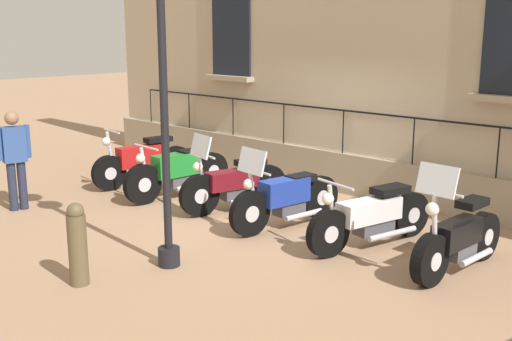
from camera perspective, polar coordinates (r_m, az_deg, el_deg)
ground_plane at (r=10.07m, az=1.38°, el=-4.11°), size 60.00×60.00×0.00m
building_facade at (r=11.49m, az=9.51°, el=12.75°), size 0.82×13.47×6.11m
motorcycle_red at (r=12.12m, az=-10.34°, el=0.79°), size 2.14×0.64×1.13m
motorcycle_green at (r=11.14m, az=-7.21°, el=-0.12°), size 2.21×0.70×1.01m
motorcycle_maroon at (r=10.22m, az=-2.06°, el=-1.28°), size 1.97×0.81×1.33m
motorcycle_blue at (r=9.35m, az=2.73°, el=-2.52°), size 2.10×0.71×1.29m
motorcycle_white at (r=8.69m, az=10.58°, el=-4.23°), size 2.17×0.86×1.00m
motorcycle_black at (r=8.04m, az=18.09°, el=-6.08°), size 1.91×0.60×1.45m
lamppost at (r=7.52m, az=-8.76°, el=14.32°), size 0.40×1.10×4.18m
bollard at (r=7.55m, az=-16.12°, el=-6.52°), size 0.22×0.22×1.00m
pedestrian_standing at (r=10.88m, az=-21.34°, el=1.33°), size 0.52×0.30×1.65m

